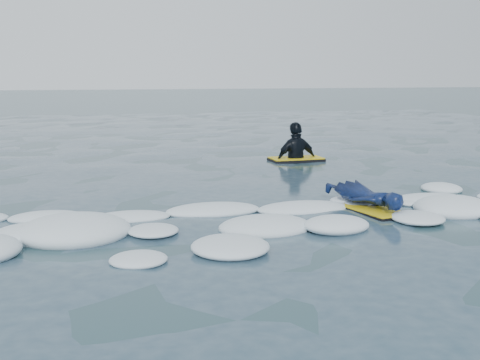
% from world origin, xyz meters
% --- Properties ---
extents(ground, '(120.00, 120.00, 0.00)m').
position_xyz_m(ground, '(0.00, 0.00, 0.00)').
color(ground, '#173239').
rests_on(ground, ground).
extents(foam_band, '(12.00, 3.10, 0.30)m').
position_xyz_m(foam_band, '(0.00, 1.03, 0.00)').
color(foam_band, white).
rests_on(foam_band, ground).
extents(prone_woman_unit, '(0.82, 1.50, 0.36)m').
position_xyz_m(prone_woman_unit, '(2.56, 1.18, 0.18)').
color(prone_woman_unit, black).
rests_on(prone_woman_unit, ground).
extents(waiting_rider_unit, '(1.15, 0.67, 1.68)m').
position_xyz_m(waiting_rider_unit, '(3.11, 5.72, -0.00)').
color(waiting_rider_unit, black).
rests_on(waiting_rider_unit, ground).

